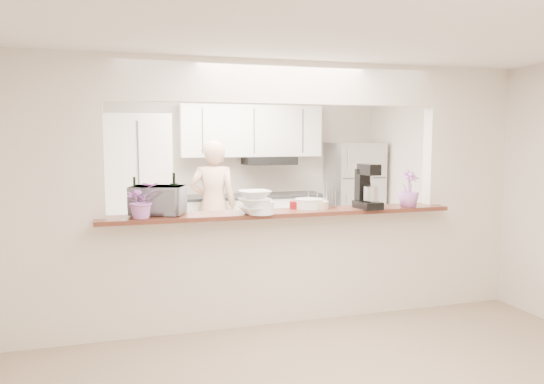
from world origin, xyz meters
name	(u,v)px	position (x,y,z in m)	size (l,w,h in m)	color
floor	(280,320)	(0.00, 0.00, 0.00)	(6.00, 6.00, 0.00)	tan
tile_overlay	(243,279)	(0.00, 1.55, 0.01)	(5.00, 2.90, 0.01)	beige
partition	(280,169)	(0.00, 0.00, 1.48)	(5.00, 0.15, 2.50)	silver
bar_counter	(280,263)	(0.00, 0.00, 0.58)	(3.40, 0.38, 1.09)	silver
kitchen_cabinets	(210,194)	(-0.19, 2.72, 0.97)	(3.15, 0.62, 2.25)	white
refrigerator	(354,198)	(2.05, 2.65, 0.85)	(0.75, 0.70, 1.70)	#B3B2B7
flower_left	(142,200)	(-1.30, -0.15, 1.25)	(0.29, 0.25, 0.32)	#D470BB
wine_bottle_a	(135,201)	(-1.35, 0.04, 1.23)	(0.07, 0.07, 0.35)	black
wine_bottle_b	(174,198)	(-1.00, 0.07, 1.24)	(0.08, 0.08, 0.38)	black
toaster_oven	(158,200)	(-1.15, 0.05, 1.22)	(0.47, 0.32, 0.26)	#A1A1A6
serving_bowls	(255,203)	(-0.30, -0.17, 1.20)	(0.29, 0.29, 0.21)	white
plate_stack_a	(261,208)	(-0.25, -0.19, 1.15)	(0.25, 0.25, 0.11)	white
plate_stack_b	(309,204)	(0.30, 0.03, 1.14)	(0.28, 0.28, 0.10)	white
red_bowl	(297,205)	(0.20, 0.08, 1.13)	(0.15, 0.15, 0.07)	maroon
tan_bowl	(320,205)	(0.40, -0.03, 1.13)	(0.16, 0.16, 0.08)	#C7B38C
utensil_caddy	(322,197)	(0.45, 0.05, 1.19)	(0.30, 0.23, 0.25)	silver
stand_mixer	(367,189)	(0.85, -0.14, 1.29)	(0.21, 0.31, 0.44)	black
flower_right	(409,188)	(1.30, -0.15, 1.28)	(0.21, 0.21, 0.37)	#B96ECC
person	(213,206)	(-0.25, 2.17, 0.87)	(0.63, 0.42, 1.74)	tan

